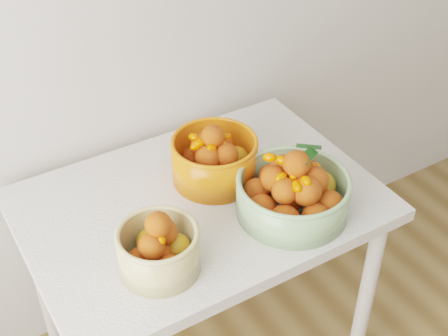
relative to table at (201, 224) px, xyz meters
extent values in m
cube|color=silver|center=(0.00, 0.00, 0.08)|extent=(1.00, 0.70, 0.04)
cylinder|color=silver|center=(0.44, -0.29, -0.30)|extent=(0.05, 0.05, 0.71)
cylinder|color=silver|center=(-0.44, 0.29, -0.30)|extent=(0.05, 0.05, 0.71)
cylinder|color=silver|center=(0.44, 0.29, -0.30)|extent=(0.05, 0.05, 0.71)
cylinder|color=tan|center=(-0.22, -0.18, 0.15)|extent=(0.22, 0.22, 0.12)
torus|color=tan|center=(-0.22, -0.18, 0.21)|extent=(0.23, 0.23, 0.01)
sphere|color=#D1660C|center=(-0.16, -0.18, 0.14)|extent=(0.07, 0.07, 0.07)
sphere|color=#D1660C|center=(-0.22, -0.12, 0.14)|extent=(0.07, 0.07, 0.07)
sphere|color=#DF480E|center=(-0.27, -0.17, 0.14)|extent=(0.07, 0.07, 0.07)
sphere|color=#DF480E|center=(-0.21, -0.23, 0.14)|extent=(0.07, 0.07, 0.07)
sphere|color=#DF480E|center=(-0.22, -0.18, 0.14)|extent=(0.07, 0.07, 0.07)
sphere|color=#DF480E|center=(-0.19, -0.16, 0.20)|extent=(0.07, 0.07, 0.07)
sphere|color=#DF480E|center=(-0.24, -0.19, 0.20)|extent=(0.07, 0.07, 0.07)
sphere|color=#DF480E|center=(-0.21, -0.18, 0.24)|extent=(0.07, 0.07, 0.07)
ellipsoid|color=#EF4E00|center=(-0.19, -0.17, 0.22)|extent=(0.04, 0.03, 0.04)
ellipsoid|color=#EF4E00|center=(-0.22, -0.20, 0.22)|extent=(0.03, 0.04, 0.03)
ellipsoid|color=#EF4E00|center=(-0.20, -0.17, 0.24)|extent=(0.04, 0.04, 0.03)
cylinder|color=#8AB47B|center=(0.20, -0.17, 0.15)|extent=(0.33, 0.33, 0.11)
torus|color=#8AB47B|center=(0.20, -0.17, 0.21)|extent=(0.33, 0.33, 0.02)
sphere|color=#D1660C|center=(0.30, -0.17, 0.15)|extent=(0.08, 0.08, 0.08)
sphere|color=#DF480E|center=(0.27, -0.10, 0.15)|extent=(0.08, 0.08, 0.08)
sphere|color=#DF480E|center=(0.19, -0.07, 0.15)|extent=(0.08, 0.08, 0.08)
sphere|color=#DF480E|center=(0.12, -0.11, 0.15)|extent=(0.08, 0.08, 0.08)
sphere|color=#DF480E|center=(0.10, -0.17, 0.15)|extent=(0.08, 0.08, 0.08)
sphere|color=#DF480E|center=(0.12, -0.24, 0.15)|extent=(0.08, 0.08, 0.08)
sphere|color=#DF480E|center=(0.20, -0.27, 0.15)|extent=(0.08, 0.08, 0.08)
sphere|color=#DF480E|center=(0.26, -0.25, 0.15)|extent=(0.08, 0.08, 0.08)
sphere|color=#DF480E|center=(0.20, -0.17, 0.15)|extent=(0.08, 0.08, 0.08)
sphere|color=#DF480E|center=(0.24, -0.15, 0.21)|extent=(0.07, 0.07, 0.07)
sphere|color=#DF480E|center=(0.20, -0.12, 0.21)|extent=(0.08, 0.08, 0.08)
sphere|color=#DF480E|center=(0.15, -0.14, 0.21)|extent=(0.07, 0.07, 0.07)
sphere|color=#DF480E|center=(0.15, -0.20, 0.21)|extent=(0.07, 0.07, 0.07)
sphere|color=#DF480E|center=(0.20, -0.23, 0.21)|extent=(0.08, 0.08, 0.08)
sphere|color=#DF480E|center=(0.24, -0.20, 0.21)|extent=(0.08, 0.08, 0.08)
sphere|color=#DF480E|center=(0.20, -0.17, 0.26)|extent=(0.08, 0.08, 0.08)
ellipsoid|color=#EF4E00|center=(0.22, -0.18, 0.26)|extent=(0.04, 0.04, 0.03)
ellipsoid|color=#EF4E00|center=(0.19, -0.23, 0.25)|extent=(0.04, 0.04, 0.03)
ellipsoid|color=#EF4E00|center=(0.15, -0.18, 0.24)|extent=(0.04, 0.03, 0.03)
ellipsoid|color=#EF4E00|center=(0.20, -0.18, 0.26)|extent=(0.04, 0.04, 0.03)
ellipsoid|color=#EF4E00|center=(0.17, -0.14, 0.26)|extent=(0.05, 0.05, 0.04)
ellipsoid|color=#EF4E00|center=(0.20, -0.18, 0.25)|extent=(0.03, 0.04, 0.04)
ellipsoid|color=#EF4E00|center=(0.20, -0.17, 0.26)|extent=(0.03, 0.04, 0.03)
ellipsoid|color=#EF4E00|center=(0.26, -0.18, 0.23)|extent=(0.04, 0.03, 0.04)
ellipsoid|color=#EF4E00|center=(0.17, -0.23, 0.23)|extent=(0.04, 0.05, 0.03)
ellipsoid|color=#EF4E00|center=(0.27, -0.17, 0.23)|extent=(0.04, 0.03, 0.04)
ellipsoid|color=#EF4E00|center=(0.23, -0.18, 0.26)|extent=(0.04, 0.03, 0.03)
ellipsoid|color=#EF4E00|center=(0.24, -0.11, 0.23)|extent=(0.04, 0.05, 0.04)
ellipsoid|color=#EF4E00|center=(0.18, -0.19, 0.24)|extent=(0.05, 0.05, 0.04)
ellipsoid|color=#EF4E00|center=(0.15, -0.12, 0.27)|extent=(0.04, 0.05, 0.03)
ellipsoid|color=#EF4E00|center=(0.17, -0.22, 0.23)|extent=(0.04, 0.05, 0.04)
cylinder|color=orange|center=(0.09, 0.07, 0.16)|extent=(0.31, 0.31, 0.13)
torus|color=orange|center=(0.09, 0.07, 0.23)|extent=(0.31, 0.31, 0.01)
sphere|color=#D1660C|center=(0.16, 0.06, 0.14)|extent=(0.07, 0.07, 0.07)
sphere|color=#DF480E|center=(0.12, 0.13, 0.14)|extent=(0.08, 0.08, 0.08)
sphere|color=#DF480E|center=(0.05, 0.13, 0.14)|extent=(0.07, 0.07, 0.07)
sphere|color=#DF480E|center=(0.01, 0.06, 0.14)|extent=(0.07, 0.07, 0.07)
sphere|color=#DF480E|center=(0.04, 0.00, 0.14)|extent=(0.07, 0.07, 0.07)
sphere|color=#DF480E|center=(0.13, 0.00, 0.14)|extent=(0.07, 0.07, 0.07)
sphere|color=#DF480E|center=(0.09, 0.07, 0.14)|extent=(0.07, 0.07, 0.07)
sphere|color=#DF480E|center=(0.12, 0.09, 0.20)|extent=(0.07, 0.07, 0.07)
sphere|color=#DF480E|center=(0.07, 0.10, 0.20)|extent=(0.07, 0.07, 0.07)
sphere|color=#DF480E|center=(0.05, 0.04, 0.20)|extent=(0.07, 0.07, 0.07)
sphere|color=#DF480E|center=(0.10, 0.03, 0.20)|extent=(0.07, 0.07, 0.07)
sphere|color=#DF480E|center=(0.08, 0.07, 0.24)|extent=(0.07, 0.07, 0.07)
ellipsoid|color=#EF4E00|center=(0.12, 0.08, 0.23)|extent=(0.04, 0.04, 0.03)
ellipsoid|color=#EF4E00|center=(0.05, 0.11, 0.23)|extent=(0.04, 0.04, 0.03)
ellipsoid|color=#EF4E00|center=(0.08, 0.08, 0.23)|extent=(0.04, 0.04, 0.03)
ellipsoid|color=#EF4E00|center=(0.11, 0.05, 0.22)|extent=(0.04, 0.04, 0.03)
ellipsoid|color=#EF4E00|center=(0.04, 0.07, 0.23)|extent=(0.04, 0.03, 0.03)
ellipsoid|color=#EF4E00|center=(0.09, 0.08, 0.25)|extent=(0.03, 0.04, 0.04)
ellipsoid|color=#EF4E00|center=(0.12, 0.08, 0.23)|extent=(0.04, 0.04, 0.03)
ellipsoid|color=#EF4E00|center=(0.06, 0.04, 0.23)|extent=(0.04, 0.04, 0.03)
ellipsoid|color=#EF4E00|center=(0.07, 0.04, 0.23)|extent=(0.05, 0.04, 0.04)
ellipsoid|color=#EF4E00|center=(0.13, 0.08, 0.22)|extent=(0.04, 0.03, 0.03)
ellipsoid|color=#EF4E00|center=(0.03, 0.07, 0.23)|extent=(0.04, 0.03, 0.04)
camera|label=1|loc=(-0.64, -1.20, 1.27)|focal=50.00mm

